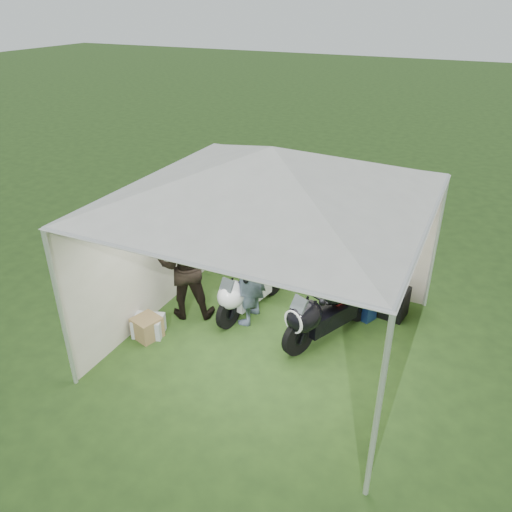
% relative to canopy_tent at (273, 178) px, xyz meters
% --- Properties ---
extents(ground, '(80.00, 80.00, 0.00)m').
position_rel_canopy_tent_xyz_m(ground, '(0.00, -0.03, -2.58)').
color(ground, '#223A16').
rests_on(ground, ground).
extents(canopy_tent, '(5.66, 5.66, 3.00)m').
position_rel_canopy_tent_xyz_m(canopy_tent, '(0.00, 0.00, 0.00)').
color(canopy_tent, silver).
rests_on(canopy_tent, ground).
extents(motorcycle_white, '(0.59, 1.76, 0.87)m').
position_rel_canopy_tent_xyz_m(motorcycle_white, '(-0.62, 0.51, -2.09)').
color(motorcycle_white, black).
rests_on(motorcycle_white, ground).
extents(motorcycle_black, '(1.05, 1.83, 0.97)m').
position_rel_canopy_tent_xyz_m(motorcycle_black, '(0.75, 0.37, -2.04)').
color(motorcycle_black, black).
rests_on(motorcycle_black, ground).
extents(paddock_stand, '(0.45, 0.38, 0.29)m').
position_rel_canopy_tent_xyz_m(paddock_stand, '(1.13, 1.18, -2.43)').
color(paddock_stand, '#2549B7').
rests_on(paddock_stand, ground).
extents(person_dark_jacket, '(1.09, 1.00, 1.81)m').
position_rel_canopy_tent_xyz_m(person_dark_jacket, '(-1.50, 0.05, -1.67)').
color(person_dark_jacket, black).
rests_on(person_dark_jacket, ground).
extents(person_blue_jacket, '(0.52, 0.75, 1.95)m').
position_rel_canopy_tent_xyz_m(person_blue_jacket, '(-0.51, 0.33, -1.60)').
color(person_blue_jacket, slate).
rests_on(person_blue_jacket, ground).
extents(equipment_box, '(0.57, 0.48, 0.51)m').
position_rel_canopy_tent_xyz_m(equipment_box, '(1.51, 1.43, -2.32)').
color(equipment_box, black).
rests_on(equipment_box, ground).
extents(crate_0, '(0.54, 0.48, 0.30)m').
position_rel_canopy_tent_xyz_m(crate_0, '(-1.75, -0.70, -2.42)').
color(crate_0, '#B9BEC2').
rests_on(crate_0, ground).
extents(crate_1, '(0.47, 0.47, 0.34)m').
position_rel_canopy_tent_xyz_m(crate_1, '(-1.73, -0.77, -2.41)').
color(crate_1, olive).
rests_on(crate_1, ground).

